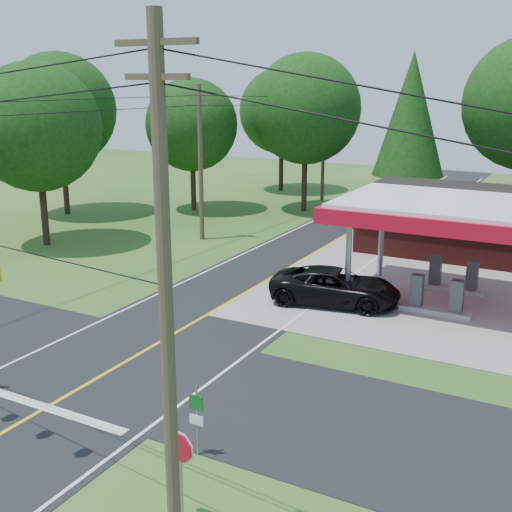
% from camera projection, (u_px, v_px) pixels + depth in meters
% --- Properties ---
extents(ground, '(120.00, 120.00, 0.00)m').
position_uv_depth(ground, '(119.00, 366.00, 23.77)').
color(ground, '#2D581F').
rests_on(ground, ground).
extents(main_highway, '(8.00, 120.00, 0.02)m').
position_uv_depth(main_highway, '(119.00, 366.00, 23.76)').
color(main_highway, black).
rests_on(main_highway, ground).
extents(cross_road, '(70.00, 7.00, 0.02)m').
position_uv_depth(cross_road, '(119.00, 366.00, 23.76)').
color(cross_road, black).
rests_on(cross_road, ground).
extents(lane_center_yellow, '(0.15, 110.00, 0.00)m').
position_uv_depth(lane_center_yellow, '(119.00, 365.00, 23.76)').
color(lane_center_yellow, yellow).
rests_on(lane_center_yellow, main_highway).
extents(gas_canopy, '(10.60, 7.40, 4.88)m').
position_uv_depth(gas_canopy, '(451.00, 214.00, 29.55)').
color(gas_canopy, gray).
rests_on(gas_canopy, ground).
extents(convenience_store, '(16.40, 7.55, 3.80)m').
position_uv_depth(convenience_store, '(501.00, 225.00, 38.18)').
color(convenience_store, '#4D1716').
rests_on(convenience_store, ground).
extents(utility_pole_near_right, '(1.80, 0.30, 11.50)m').
position_uv_depth(utility_pole_near_right, '(166.00, 302.00, 12.81)').
color(utility_pole_near_right, '#473828').
rests_on(utility_pole_near_right, ground).
extents(utility_pole_far_left, '(1.80, 0.30, 10.00)m').
position_uv_depth(utility_pole_far_left, '(201.00, 161.00, 41.32)').
color(utility_pole_far_left, '#473828').
rests_on(utility_pole_far_left, ground).
extents(utility_pole_north, '(0.30, 0.30, 9.50)m').
position_uv_depth(utility_pole_north, '(323.00, 146.00, 55.18)').
color(utility_pole_north, '#473828').
rests_on(utility_pole_north, ground).
extents(treeline_backdrop, '(70.27, 51.59, 13.30)m').
position_uv_depth(treeline_backdrop, '(364.00, 124.00, 41.77)').
color(treeline_backdrop, '#332316').
rests_on(treeline_backdrop, ground).
extents(suv_car, '(7.07, 7.07, 1.68)m').
position_uv_depth(suv_car, '(335.00, 287.00, 30.16)').
color(suv_car, black).
rests_on(suv_car, ground).
extents(octagonal_stop_sign, '(0.83, 0.16, 2.40)m').
position_uv_depth(octagonal_stop_sign, '(180.00, 455.00, 14.98)').
color(octagonal_stop_sign, gray).
rests_on(octagonal_stop_sign, ground).
extents(route_sign_post, '(0.44, 0.09, 2.14)m').
position_uv_depth(route_sign_post, '(197.00, 415.00, 17.78)').
color(route_sign_post, gray).
rests_on(route_sign_post, ground).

